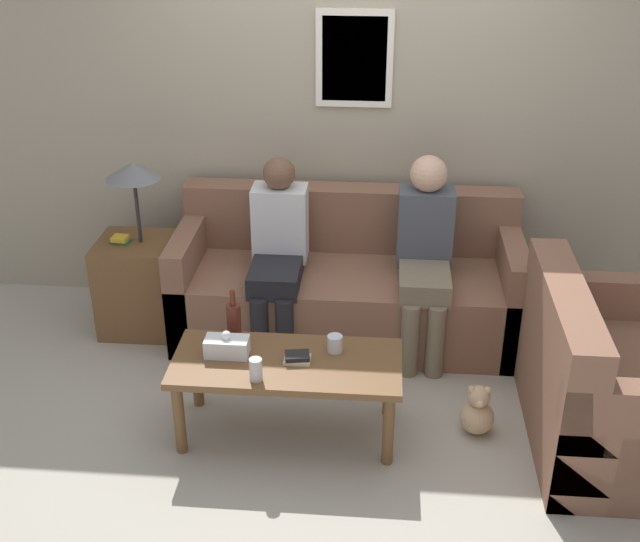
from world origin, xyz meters
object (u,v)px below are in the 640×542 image
object	(u,v)px
person_right	(425,249)
couch_side	(608,389)
coffee_table	(287,371)
person_left	(278,248)
wine_bottle	(234,320)
drinking_glass	(335,344)
teddy_bear	(477,412)
couch_main	(347,286)

from	to	relation	value
person_right	couch_side	bearing A→B (deg)	-43.07
coffee_table	person_left	distance (m)	1.01
wine_bottle	drinking_glass	bearing A→B (deg)	-9.67
coffee_table	teddy_bear	world-z (taller)	coffee_table
person_left	teddy_bear	distance (m)	1.57
coffee_table	wine_bottle	bearing A→B (deg)	146.32
couch_main	drinking_glass	distance (m)	1.02
teddy_bear	couch_side	bearing A→B (deg)	-0.33
drinking_glass	person_left	distance (m)	0.95
coffee_table	person_right	size ratio (longest dim) A/B	0.98
couch_main	person_right	world-z (taller)	person_right
person_left	teddy_bear	world-z (taller)	person_left
couch_main	person_left	size ratio (longest dim) A/B	1.84
drinking_glass	teddy_bear	bearing A→B (deg)	-1.82
couch_main	person_left	world-z (taller)	person_left
couch_main	couch_side	xyz separation A→B (m)	(1.43, -1.03, 0.00)
person_left	drinking_glass	bearing A→B (deg)	-64.04
coffee_table	teddy_bear	size ratio (longest dim) A/B	4.08
wine_bottle	person_right	size ratio (longest dim) A/B	0.23
wine_bottle	drinking_glass	xyz separation A→B (m)	(0.56, -0.09, -0.06)
person_left	person_right	xyz separation A→B (m)	(0.91, 0.01, 0.03)
couch_main	person_right	xyz separation A→B (m)	(0.48, -0.14, 0.36)
wine_bottle	teddy_bear	distance (m)	1.41
couch_side	wine_bottle	size ratio (longest dim) A/B	4.20
drinking_glass	person_left	size ratio (longest dim) A/B	0.08
coffee_table	teddy_bear	bearing A→B (deg)	4.92
couch_main	teddy_bear	world-z (taller)	couch_main
couch_side	coffee_table	world-z (taller)	couch_side
couch_side	person_right	bearing A→B (deg)	46.93
drinking_glass	coffee_table	bearing A→B (deg)	-155.19
couch_side	teddy_bear	distance (m)	0.69
coffee_table	teddy_bear	distance (m)	1.06
coffee_table	person_right	distance (m)	1.25
couch_side	person_right	distance (m)	1.35
couch_main	coffee_table	world-z (taller)	couch_main
coffee_table	teddy_bear	xyz separation A→B (m)	(1.02, 0.09, -0.27)
person_left	person_right	bearing A→B (deg)	0.63
couch_main	wine_bottle	size ratio (longest dim) A/B	7.63
couch_side	person_left	bearing A→B (deg)	64.71
wine_bottle	drinking_glass	distance (m)	0.57
couch_side	drinking_glass	world-z (taller)	couch_side
person_left	couch_main	bearing A→B (deg)	19.46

